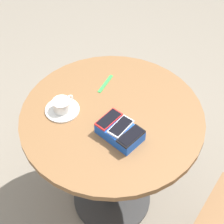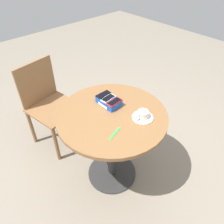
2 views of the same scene
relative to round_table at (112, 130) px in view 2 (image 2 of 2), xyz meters
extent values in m
plane|color=gray|center=(0.00, 0.00, -0.59)|extent=(8.00, 8.00, 0.00)
cylinder|color=#2D2D2D|center=(0.00, 0.00, -0.58)|extent=(0.46, 0.46, 0.02)
cylinder|color=#2D2D2D|center=(0.00, 0.00, -0.22)|extent=(0.07, 0.07, 0.70)
cylinder|color=brown|center=(0.00, 0.00, 0.15)|extent=(0.85, 0.85, 0.03)
cube|color=blue|center=(-0.11, 0.07, 0.19)|extent=(0.19, 0.12, 0.05)
cube|color=white|center=(-0.11, 0.00, 0.18)|extent=(0.10, 0.00, 0.02)
cube|color=black|center=(-0.17, 0.07, 0.22)|extent=(0.06, 0.12, 0.01)
cube|color=black|center=(-0.17, 0.07, 0.23)|extent=(0.05, 0.11, 0.00)
cube|color=silver|center=(-0.11, 0.06, 0.22)|extent=(0.07, 0.12, 0.01)
cube|color=black|center=(-0.11, 0.06, 0.23)|extent=(0.06, 0.11, 0.00)
cube|color=red|center=(-0.04, 0.06, 0.22)|extent=(0.06, 0.13, 0.01)
cube|color=black|center=(-0.04, 0.06, 0.23)|extent=(0.06, 0.11, 0.00)
cylinder|color=silver|center=(0.19, 0.14, 0.17)|extent=(0.16, 0.16, 0.01)
cylinder|color=silver|center=(0.19, 0.14, 0.20)|extent=(0.08, 0.08, 0.05)
cylinder|color=brown|center=(0.19, 0.14, 0.22)|extent=(0.07, 0.07, 0.00)
torus|color=silver|center=(0.19, 0.09, 0.20)|extent=(0.01, 0.05, 0.05)
cube|color=green|center=(0.17, -0.13, 0.16)|extent=(0.05, 0.13, 0.00)
cube|color=brown|center=(-0.72, -0.12, -0.15)|extent=(0.50, 0.50, 0.02)
cube|color=brown|center=(-0.93, -0.15, 0.08)|extent=(0.09, 0.41, 0.43)
cylinder|color=brown|center=(-0.50, -0.28, -0.37)|extent=(0.04, 0.04, 0.44)
cylinder|color=brown|center=(-0.56, 0.11, -0.37)|extent=(0.04, 0.04, 0.44)
cylinder|color=brown|center=(-0.88, -0.35, -0.37)|extent=(0.04, 0.04, 0.44)
cylinder|color=brown|center=(-0.95, 0.04, -0.37)|extent=(0.04, 0.04, 0.44)
camera|label=1|loc=(-0.78, 0.82, 1.43)|focal=60.00mm
camera|label=2|loc=(0.93, -0.85, 1.23)|focal=35.00mm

